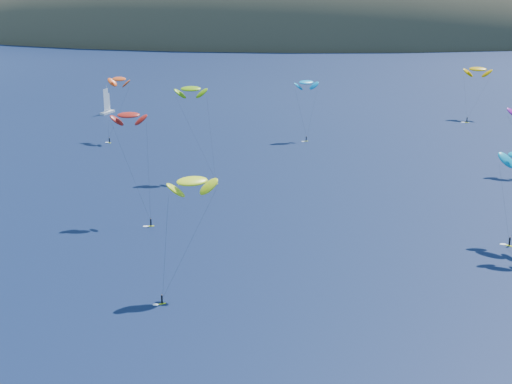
{
  "coord_description": "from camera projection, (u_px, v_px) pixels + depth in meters",
  "views": [
    {
      "loc": [
        8.22,
        -58.61,
        52.56
      ],
      "look_at": [
        3.24,
        80.0,
        9.0
      ],
      "focal_mm": 50.0,
      "sensor_mm": 36.0,
      "label": 1
    }
  ],
  "objects": [
    {
      "name": "island",
      "position": [
        318.0,
        46.0,
        609.96
      ],
      "size": [
        730.0,
        300.0,
        210.0
      ],
      "color": "#3D3526",
      "rests_on": "ground"
    },
    {
      "name": "sailboat",
      "position": [
        107.0,
        111.0,
        270.29
      ],
      "size": [
        9.14,
        8.2,
        10.91
      ],
      "rotation": [
        0.0,
        0.0,
        -0.34
      ],
      "color": "silver",
      "rests_on": "ground"
    },
    {
      "name": "kitesurfer_2",
      "position": [
        192.0,
        181.0,
        118.81
      ],
      "size": [
        9.72,
        11.98,
        21.01
      ],
      "rotation": [
        0.0,
        0.0,
        0.42
      ],
      "color": "#DDF61B",
      "rests_on": "ground"
    },
    {
      "name": "kitesurfer_9",
      "position": [
        129.0,
        115.0,
        153.02
      ],
      "size": [
        9.9,
        10.51,
        24.6
      ],
      "rotation": [
        0.0,
        0.0,
        0.16
      ],
      "color": "#DDF61B",
      "rests_on": "ground"
    },
    {
      "name": "kitesurfer_3",
      "position": [
        191.0,
        89.0,
        183.76
      ],
      "size": [
        11.82,
        11.86,
        25.21
      ],
      "rotation": [
        0.0,
        0.0,
        0.16
      ],
      "color": "#DDF61B",
      "rests_on": "ground"
    },
    {
      "name": "kitesurfer_11",
      "position": [
        478.0,
        69.0,
        259.84
      ],
      "size": [
        11.23,
        14.99,
        20.25
      ],
      "rotation": [
        0.0,
        0.0,
        -0.24
      ],
      "color": "#DDF61B",
      "rests_on": "ground"
    },
    {
      "name": "kitesurfer_1",
      "position": [
        119.0,
        79.0,
        225.64
      ],
      "size": [
        9.07,
        11.12,
        21.46
      ],
      "rotation": [
        0.0,
        0.0,
        -0.49
      ],
      "color": "#DDF61B",
      "rests_on": "ground"
    },
    {
      "name": "kitesurfer_4",
      "position": [
        306.0,
        82.0,
        226.83
      ],
      "size": [
        8.57,
        8.93,
        20.16
      ],
      "rotation": [
        0.0,
        0.0,
        0.35
      ],
      "color": "#DDF61B",
      "rests_on": "ground"
    }
  ]
}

